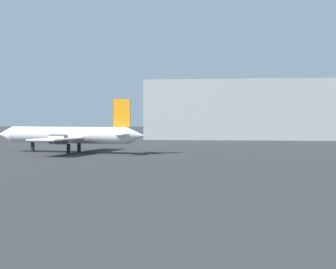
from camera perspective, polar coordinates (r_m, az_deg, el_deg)
airplane_distant at (r=77.24m, az=-12.00°, el=-0.07°), size 26.85×20.38×8.66m
terminal_building at (r=133.26m, az=11.19°, el=2.94°), size 62.21×26.30×15.80m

